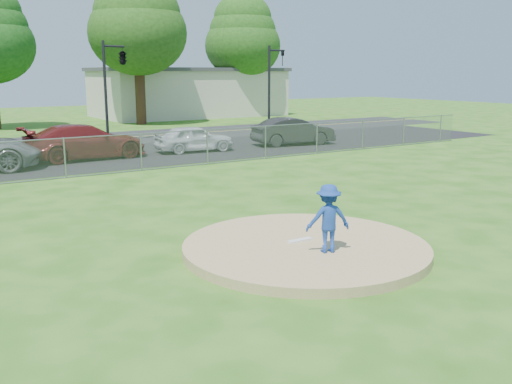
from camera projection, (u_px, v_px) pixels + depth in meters
ground at (137, 181)px, 20.77m from camera, size 120.00×120.00×0.00m
pitchers_mound at (305, 248)px, 12.54m from camera, size 5.40×5.40×0.20m
pitching_rubber at (300, 240)px, 12.68m from camera, size 0.60×0.15×0.04m
chain_link_fence at (117, 154)px, 22.26m from camera, size 40.00×0.06×1.50m
parking_lot at (84, 159)px, 26.10m from camera, size 50.00×8.00×0.01m
street at (45, 142)px, 32.26m from camera, size 60.00×7.00×0.01m
commercial_building at (188, 92)px, 51.84m from camera, size 16.40×9.40×4.30m
tree_right at (137, 20)px, 42.05m from camera, size 7.28×7.28×11.63m
tree_far_right at (243, 36)px, 50.50m from camera, size 6.72×6.72×10.74m
traffic_signal_center at (121, 59)px, 31.79m from camera, size 1.42×2.48×5.60m
traffic_signal_right at (272, 81)px, 37.51m from camera, size 1.28×0.20×5.60m
pitcher at (328, 218)px, 11.78m from camera, size 1.06×0.84×1.43m
parked_car_darkred at (85, 142)px, 25.83m from camera, size 5.56×2.45×1.59m
parked_car_pearl at (194, 138)px, 28.33m from camera, size 4.02×1.94×1.32m
parked_car_charcoal at (293, 131)px, 31.03m from camera, size 4.70×2.36×1.48m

